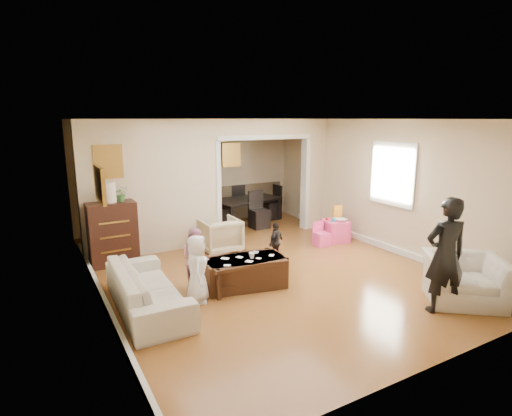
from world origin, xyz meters
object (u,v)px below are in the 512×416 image
child_kneel_a (197,269)px  dining_table (247,210)px  armchair_front (464,279)px  sofa (147,288)px  armchair_back (220,235)px  coffee_table (245,272)px  cyan_cup (334,220)px  coffee_cup (252,255)px  child_kneel_b (196,259)px  table_lamp (109,192)px  child_toddler (276,242)px  play_table (335,231)px  dresser (113,233)px  adult_person (445,256)px

child_kneel_a → dining_table: bearing=-14.6°
armchair_front → child_kneel_a: (-3.37, 1.88, 0.16)m
sofa → child_kneel_a: 0.73m
sofa → armchair_back: size_ratio=2.75×
sofa → coffee_table: (1.54, 0.01, -0.07)m
cyan_cup → child_kneel_a: 3.81m
coffee_cup → child_kneel_b: bearing=156.4°
armchair_front → child_kneel_b: (-3.22, 2.33, 0.16)m
table_lamp → coffee_table: 2.86m
child_kneel_a → child_kneel_b: 0.47m
coffee_table → coffee_cup: 0.30m
child_toddler → cyan_cup: bearing=165.1°
child_kneel_b → dining_table: bearing=-46.6°
coffee_cup → cyan_cup: (2.64, 1.19, -0.01)m
sofa → armchair_back: bearing=-45.9°
play_table → child_kneel_b: (-3.54, -0.89, 0.26)m
coffee_table → play_table: 3.08m
armchair_back → dresser: (-1.97, 0.34, 0.23)m
dining_table → sofa: bearing=-146.4°
coffee_table → adult_person: size_ratio=0.77×
armchair_front → play_table: (0.32, 3.22, -0.10)m
sofa → coffee_cup: size_ratio=20.84×
armchair_back → coffee_cup: armchair_back is taller
dining_table → child_kneel_b: child_kneel_b is taller
armchair_back → child_kneel_a: size_ratio=0.75×
play_table → adult_person: adult_person is taller
armchair_front → coffee_table: size_ratio=0.83×
play_table → cyan_cup: cyan_cup is taller
armchair_front → child_kneel_b: 3.98m
sofa → coffee_table: sofa is taller
coffee_table → dining_table: 4.11m
adult_person → armchair_back: bearing=-49.4°
play_table → coffee_cup: bearing=-155.7°
dining_table → adult_person: size_ratio=1.08×
coffee_table → child_kneel_b: size_ratio=1.27×
sofa → play_table: bearing=-73.3°
coffee_cup → cyan_cup: bearing=24.2°
adult_person → child_kneel_b: adult_person is taller
coffee_cup → dining_table: 4.11m
sofa → adult_person: bearing=-119.3°
armchair_back → child_kneel_a: 2.28m
dining_table → child_toddler: 3.00m
armchair_back → child_kneel_b: size_ratio=0.76×
cyan_cup → armchair_front: bearing=-94.0°
armchair_front → adult_person: 0.74m
play_table → cyan_cup: bearing=-153.4°
armchair_back → coffee_table: 1.81m
child_kneel_a → child_kneel_b: size_ratio=1.02×
child_kneel_a → coffee_table: bearing=-57.8°
cyan_cup → adult_person: 3.33m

